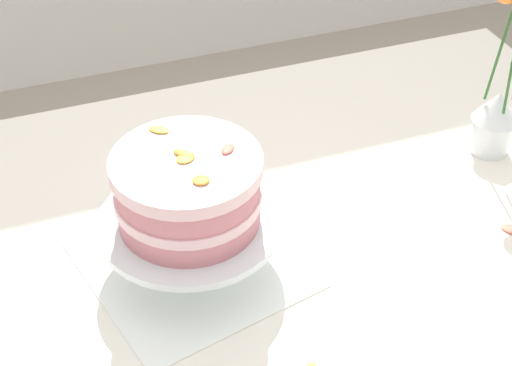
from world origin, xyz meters
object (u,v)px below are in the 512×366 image
Objects in this scene: dining_table at (299,268)px; flower_vase at (503,88)px; cake_stand at (190,227)px; layer_cake at (188,190)px.

dining_table is 0.49m from flower_vase.
flower_vase is at bearing 11.57° from dining_table.
dining_table is 4.83× the size of cake_stand.
cake_stand is 0.08m from layer_cake.
flower_vase reaches higher than layer_cake.
dining_table is at bearing 5.18° from layer_cake.
cake_stand is (-0.20, -0.02, 0.17)m from dining_table.
cake_stand is at bearing -174.82° from dining_table.
layer_cake reaches higher than dining_table.
dining_table is 0.26m from cake_stand.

